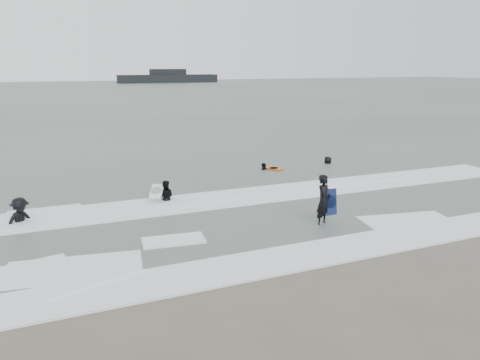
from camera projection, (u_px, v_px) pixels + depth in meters
name	position (u px, v px, depth m)	size (l,w,h in m)	color
ground	(300.00, 249.00, 14.81)	(320.00, 320.00, 0.00)	brown
sea	(86.00, 96.00, 86.56)	(320.00, 320.00, 0.00)	#47544C
surfer_centre	(323.00, 225.00, 16.97)	(0.69, 0.46, 1.90)	black
surfer_wading	(166.00, 202.00, 19.86)	(0.72, 0.56, 1.48)	black
surfer_breaker	(21.00, 224.00, 17.14)	(1.19, 0.68, 1.84)	black
surfer_right_near	(264.00, 170.00, 25.74)	(0.93, 0.39, 1.58)	black
surfer_right_far	(328.00, 164.00, 27.35)	(0.78, 0.51, 1.60)	black
surf_foam	(253.00, 214.00, 18.12)	(30.03, 9.06, 0.09)	white
bodyboards	(252.00, 185.00, 20.72)	(8.21, 9.43, 1.25)	#0E1842
vessel_horizon	(168.00, 78.00, 147.42)	(31.10, 5.55, 4.22)	black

